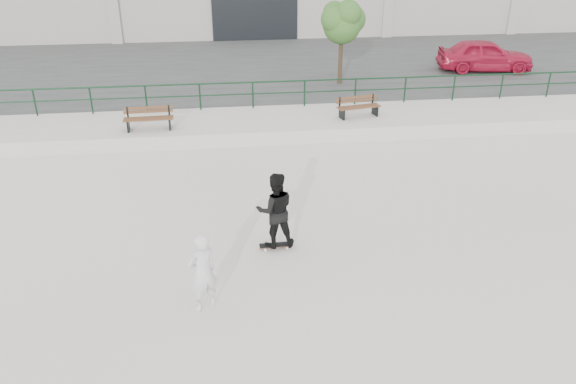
{
  "coord_description": "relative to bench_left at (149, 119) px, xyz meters",
  "views": [
    {
      "loc": [
        -2.19,
        -10.06,
        7.15
      ],
      "look_at": [
        -0.72,
        2.0,
        1.16
      ],
      "focal_mm": 35.0,
      "sensor_mm": 36.0,
      "label": 1
    }
  ],
  "objects": [
    {
      "name": "red_car",
      "position": [
        15.01,
        6.41,
        0.36
      ],
      "size": [
        4.56,
        2.38,
        1.48
      ],
      "primitive_type": "imported",
      "rotation": [
        0.0,
        0.0,
        1.42
      ],
      "color": "#B21534",
      "rests_on": "parking_strip"
    },
    {
      "name": "tree",
      "position": [
        7.79,
        5.1,
        2.3
      ],
      "size": [
        2.01,
        1.79,
        3.58
      ],
      "color": "#473423",
      "rests_on": "parking_strip"
    },
    {
      "name": "ledge",
      "position": [
        4.72,
        0.68,
        -0.63
      ],
      "size": [
        30.0,
        3.0,
        0.5
      ],
      "primitive_type": "cube",
      "color": "beige",
      "rests_on": "ground"
    },
    {
      "name": "bench_left",
      "position": [
        0.0,
        0.0,
        0.0
      ],
      "size": [
        1.7,
        0.56,
        0.78
      ],
      "rotation": [
        0.0,
        0.0,
        0.04
      ],
      "color": "brown",
      "rests_on": "ledge"
    },
    {
      "name": "parking_strip",
      "position": [
        4.72,
        9.18,
        -0.63
      ],
      "size": [
        60.0,
        14.0,
        0.5
      ],
      "primitive_type": "cube",
      "color": "#393939",
      "rests_on": "ground"
    },
    {
      "name": "ground",
      "position": [
        4.72,
        -8.82,
        -0.88
      ],
      "size": [
        120.0,
        120.0,
        0.0
      ],
      "primitive_type": "plane",
      "color": "beige",
      "rests_on": "ground"
    },
    {
      "name": "seated_skater",
      "position": [
        1.98,
        -9.55,
        -0.03
      ],
      "size": [
        0.75,
        0.67,
        1.71
      ],
      "primitive_type": "imported",
      "rotation": [
        0.0,
        0.0,
        3.69
      ],
      "color": "silver",
      "rests_on": "ground"
    },
    {
      "name": "standing_skater",
      "position": [
        3.63,
        -7.46,
        0.14
      ],
      "size": [
        0.94,
        0.75,
        1.86
      ],
      "primitive_type": "imported",
      "rotation": [
        0.0,
        0.0,
        3.19
      ],
      "color": "black",
      "rests_on": "skateboard"
    },
    {
      "name": "bench_right",
      "position": [
        7.49,
        0.47,
        -0.02
      ],
      "size": [
        1.67,
        0.79,
        0.74
      ],
      "rotation": [
        0.0,
        0.0,
        0.21
      ],
      "color": "brown",
      "rests_on": "ledge"
    },
    {
      "name": "railing",
      "position": [
        4.72,
        1.98,
        0.36
      ],
      "size": [
        28.0,
        0.06,
        1.03
      ],
      "color": "#12321C",
      "rests_on": "ledge"
    },
    {
      "name": "skateboard",
      "position": [
        3.63,
        -7.46,
        -0.81
      ],
      "size": [
        0.78,
        0.23,
        0.09
      ],
      "rotation": [
        0.0,
        0.0,
        0.02
      ],
      "color": "black",
      "rests_on": "ground"
    }
  ]
}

